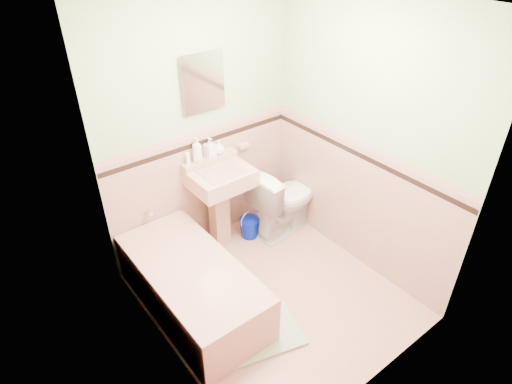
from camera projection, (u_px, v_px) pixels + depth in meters
floor at (273, 295)px, 3.97m from camera, size 2.20×2.20×0.00m
ceiling at (282, 1)px, 2.60m from camera, size 2.20×2.20×0.00m
wall_back at (199, 129)px, 4.01m from camera, size 2.50×0.00×2.50m
wall_front at (397, 256)px, 2.56m from camera, size 2.50×0.00×2.50m
wall_left at (156, 229)px, 2.77m from camera, size 0.00×2.50×2.50m
wall_right at (364, 142)px, 3.80m from camera, size 0.00×2.50×2.50m
wainscot_back at (205, 189)px, 4.36m from camera, size 2.00×0.00×2.00m
wainscot_front at (378, 328)px, 2.93m from camera, size 2.00×0.00×2.00m
wainscot_left at (169, 300)px, 3.14m from camera, size 0.00×2.20×2.20m
wainscot_right at (354, 203)px, 4.15m from camera, size 0.00×2.20×2.20m
accent_back at (201, 143)px, 4.07m from camera, size 2.00×0.00×2.00m
accent_front at (390, 271)px, 2.64m from camera, size 2.00×0.00×2.00m
accent_left at (161, 244)px, 2.85m from camera, size 0.00×2.20×2.20m
accent_right at (361, 156)px, 3.86m from camera, size 0.00×2.20×2.20m
cap_back at (201, 133)px, 4.01m from camera, size 2.00×0.00×2.00m
cap_front at (393, 258)px, 2.59m from camera, size 2.00×0.00×2.00m
cap_left at (159, 232)px, 2.80m from camera, size 0.00×2.20×2.20m
cap_right at (362, 146)px, 3.80m from camera, size 0.00×2.20×2.20m
bathtub at (193, 288)px, 3.74m from camera, size 0.70×1.50×0.45m
tub_faucet at (148, 211)px, 3.99m from camera, size 0.04×0.12×0.04m
sink at (222, 210)px, 4.32m from camera, size 0.58×0.48×0.91m
sink_faucet at (212, 160)px, 4.13m from camera, size 0.02×0.02×0.10m
medicine_cabinet at (202, 82)px, 3.77m from camera, size 0.36×0.04×0.44m
soap_dish at (243, 146)px, 4.39m from camera, size 0.11×0.06×0.04m
soap_bottle_left at (197, 150)px, 4.02m from camera, size 0.10×0.11×0.24m
soap_bottle_mid at (210, 147)px, 4.10m from camera, size 0.10×0.10×0.20m
soap_bottle_right at (219, 147)px, 4.17m from camera, size 0.12×0.12×0.14m
tube at (188, 159)px, 4.00m from camera, size 0.05×0.05×0.12m
toilet at (284, 199)px, 4.57m from camera, size 0.81×0.51×0.79m
bucket at (250, 228)px, 4.63m from camera, size 0.27×0.27×0.22m
bath_mat at (255, 335)px, 3.59m from camera, size 0.84×0.67×0.03m
shoe at (243, 339)px, 3.49m from camera, size 0.18×0.12×0.07m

